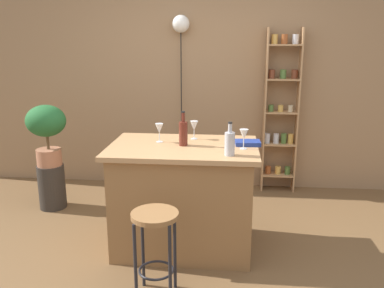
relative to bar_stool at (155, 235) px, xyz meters
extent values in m
plane|color=brown|center=(0.11, 0.46, -0.48)|extent=(12.00, 12.00, 0.00)
cube|color=#997551|center=(0.11, 2.41, 0.92)|extent=(6.40, 0.10, 2.80)
cube|color=olive|center=(0.11, 0.76, -0.04)|extent=(1.15, 0.76, 0.89)
cube|color=tan|center=(0.11, 0.76, 0.43)|extent=(1.25, 0.83, 0.04)
cylinder|color=black|center=(-0.12, -0.12, -0.18)|extent=(0.02, 0.02, 0.62)
cylinder|color=black|center=(0.12, -0.12, -0.18)|extent=(0.02, 0.02, 0.62)
cylinder|color=black|center=(-0.12, 0.12, -0.18)|extent=(0.02, 0.02, 0.62)
cylinder|color=black|center=(0.12, 0.12, -0.18)|extent=(0.02, 0.02, 0.62)
torus|color=black|center=(0.00, 0.00, -0.28)|extent=(0.26, 0.26, 0.02)
cylinder|color=olive|center=(0.00, 0.00, 0.15)|extent=(0.33, 0.33, 0.03)
cube|color=tan|center=(0.90, 2.25, 0.48)|extent=(0.02, 0.17, 1.92)
cube|color=tan|center=(1.28, 2.25, 0.48)|extent=(0.02, 0.17, 1.92)
cube|color=tan|center=(1.09, 2.25, -0.29)|extent=(0.36, 0.17, 0.02)
cylinder|color=#994C23|center=(0.98, 2.25, -0.24)|extent=(0.07, 0.07, 0.09)
cylinder|color=gold|center=(1.09, 2.25, -0.24)|extent=(0.07, 0.07, 0.09)
cylinder|color=#4C7033|center=(1.21, 2.25, -0.24)|extent=(0.07, 0.07, 0.09)
cube|color=tan|center=(1.09, 2.25, 0.09)|extent=(0.36, 0.17, 0.02)
cylinder|color=silver|center=(0.95, 2.25, 0.16)|extent=(0.07, 0.07, 0.12)
cylinder|color=silver|center=(1.05, 2.25, 0.16)|extent=(0.07, 0.07, 0.12)
cylinder|color=#4C7033|center=(1.14, 2.26, 0.16)|extent=(0.07, 0.07, 0.12)
cylinder|color=gold|center=(1.22, 2.25, 0.16)|extent=(0.07, 0.07, 0.12)
cube|color=tan|center=(1.09, 2.25, 0.48)|extent=(0.36, 0.17, 0.02)
cylinder|color=#4C7033|center=(0.97, 2.25, 0.53)|extent=(0.06, 0.06, 0.08)
cylinder|color=gold|center=(1.08, 2.24, 0.53)|extent=(0.06, 0.06, 0.08)
cylinder|color=beige|center=(1.20, 2.26, 0.53)|extent=(0.06, 0.06, 0.08)
cube|color=tan|center=(1.09, 2.25, 0.86)|extent=(0.36, 0.17, 0.02)
cylinder|color=brown|center=(0.96, 2.24, 0.92)|extent=(0.07, 0.07, 0.10)
cylinder|color=#4C7033|center=(1.09, 2.25, 0.92)|extent=(0.07, 0.07, 0.10)
cylinder|color=brown|center=(1.22, 2.25, 0.92)|extent=(0.07, 0.07, 0.10)
cube|color=tan|center=(1.09, 2.25, 1.25)|extent=(0.36, 0.17, 0.02)
cylinder|color=gold|center=(0.98, 2.25, 1.31)|extent=(0.07, 0.07, 0.11)
cylinder|color=#994C23|center=(1.08, 2.24, 1.31)|extent=(0.07, 0.07, 0.11)
cylinder|color=silver|center=(1.21, 2.25, 1.31)|extent=(0.07, 0.07, 0.11)
cylinder|color=#2D2823|center=(-1.42, 1.46, -0.24)|extent=(0.29, 0.29, 0.48)
cylinder|color=#A86B4C|center=(-1.42, 1.46, 0.09)|extent=(0.26, 0.26, 0.18)
cylinder|color=brown|center=(-1.42, 1.46, 0.26)|extent=(0.03, 0.03, 0.16)
ellipsoid|color=#23602D|center=(-1.42, 1.46, 0.49)|extent=(0.42, 0.38, 0.33)
cylinder|color=#B2B2B7|center=(0.50, 0.50, 0.54)|extent=(0.08, 0.08, 0.18)
cylinder|color=#B2B2B7|center=(0.50, 0.50, 0.66)|extent=(0.03, 0.03, 0.07)
cylinder|color=black|center=(0.50, 0.50, 0.70)|extent=(0.03, 0.03, 0.01)
cylinder|color=#5B2319|center=(0.11, 0.76, 0.55)|extent=(0.07, 0.07, 0.20)
cylinder|color=#5B2319|center=(0.11, 0.76, 0.69)|extent=(0.03, 0.03, 0.08)
cylinder|color=black|center=(0.11, 0.76, 0.73)|extent=(0.03, 0.03, 0.01)
cylinder|color=silver|center=(-0.11, 0.86, 0.45)|extent=(0.06, 0.06, 0.00)
cylinder|color=silver|center=(-0.11, 0.86, 0.49)|extent=(0.01, 0.01, 0.07)
cone|color=silver|center=(-0.11, 0.86, 0.57)|extent=(0.07, 0.07, 0.08)
cylinder|color=silver|center=(0.61, 0.70, 0.45)|extent=(0.06, 0.06, 0.00)
cylinder|color=silver|center=(0.61, 0.70, 0.49)|extent=(0.01, 0.01, 0.07)
cone|color=silver|center=(0.61, 0.70, 0.57)|extent=(0.07, 0.07, 0.08)
cylinder|color=silver|center=(0.18, 0.99, 0.45)|extent=(0.06, 0.06, 0.00)
cylinder|color=silver|center=(0.18, 0.99, 0.49)|extent=(0.01, 0.01, 0.07)
cone|color=silver|center=(0.18, 0.99, 0.57)|extent=(0.07, 0.07, 0.08)
cube|color=navy|center=(0.65, 0.83, 0.46)|extent=(0.22, 0.16, 0.03)
cylinder|color=black|center=(-0.09, 2.30, 0.50)|extent=(0.01, 0.01, 1.97)
sphere|color=white|center=(-0.09, 2.30, 1.48)|extent=(0.20, 0.20, 0.20)
camera|label=1|loc=(0.50, -2.52, 1.33)|focal=37.90mm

